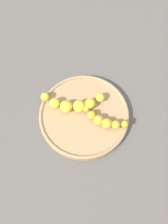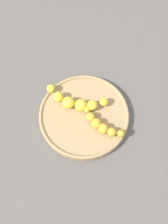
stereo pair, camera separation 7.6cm
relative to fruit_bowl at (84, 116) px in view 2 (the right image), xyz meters
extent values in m
plane|color=#56514C|center=(0.00, 0.00, -0.01)|extent=(2.40, 2.40, 0.00)
cylinder|color=#A08259|center=(0.00, 0.00, 0.00)|extent=(0.26, 0.26, 0.02)
torus|color=#A08259|center=(0.00, 0.00, 0.01)|extent=(0.26, 0.26, 0.01)
sphere|color=gold|center=(0.01, -0.01, 0.02)|extent=(0.02, 0.02, 0.02)
sphere|color=gold|center=(-0.02, -0.01, 0.02)|extent=(0.02, 0.02, 0.02)
sphere|color=gold|center=(-0.04, -0.02, 0.02)|extent=(0.03, 0.03, 0.03)
sphere|color=gold|center=(-0.06, -0.03, 0.02)|extent=(0.03, 0.03, 0.03)
sphere|color=gold|center=(-0.08, -0.05, 0.02)|extent=(0.02, 0.02, 0.02)
sphere|color=gold|center=(-0.09, -0.07, 0.02)|extent=(0.02, 0.02, 0.02)
sphere|color=yellow|center=(0.10, 0.06, 0.02)|extent=(0.02, 0.02, 0.02)
sphere|color=yellow|center=(0.07, 0.05, 0.02)|extent=(0.03, 0.03, 0.03)
sphere|color=yellow|center=(0.04, 0.03, 0.02)|extent=(0.03, 0.03, 0.03)
sphere|color=yellow|center=(0.02, 0.00, 0.02)|extent=(0.03, 0.03, 0.03)
sphere|color=yellow|center=(0.01, -0.03, 0.02)|extent=(0.03, 0.03, 0.03)
sphere|color=yellow|center=(0.01, -0.06, 0.02)|extent=(0.02, 0.02, 0.02)
camera|label=1|loc=(-0.24, 0.18, 0.73)|focal=44.46mm
camera|label=2|loc=(-0.28, 0.11, 0.73)|focal=44.46mm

